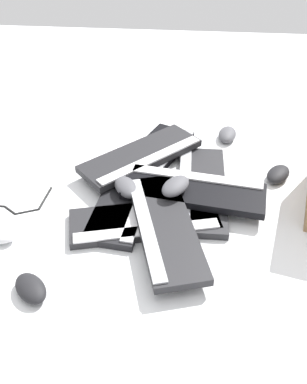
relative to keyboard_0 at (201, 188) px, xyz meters
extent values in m
plane|color=white|center=(-0.11, -0.03, -0.01)|extent=(3.20, 3.20, 0.00)
cube|color=#232326|center=(0.00, 0.00, 0.00)|extent=(0.15, 0.44, 0.02)
cube|color=#B2B5BA|center=(-0.05, 0.00, 0.01)|extent=(0.04, 0.42, 0.01)
cube|color=black|center=(-0.18, 0.16, 0.00)|extent=(0.31, 0.46, 0.02)
cube|color=#B2B5BA|center=(-0.13, 0.14, 0.01)|extent=(0.20, 0.40, 0.01)
cube|color=black|center=(-0.24, -0.06, 0.00)|extent=(0.20, 0.45, 0.02)
cube|color=silver|center=(-0.18, -0.07, 0.01)|extent=(0.08, 0.42, 0.01)
cube|color=#232326|center=(-0.17, -0.17, 0.00)|extent=(0.46, 0.25, 0.02)
cube|color=silver|center=(-0.15, -0.23, 0.01)|extent=(0.41, 0.14, 0.01)
cube|color=#232326|center=(-0.21, 0.13, 0.03)|extent=(0.42, 0.41, 0.02)
cube|color=silver|center=(-0.17, 0.09, 0.04)|extent=(0.33, 0.32, 0.01)
cube|color=#232326|center=(-0.10, -0.22, 0.03)|extent=(0.27, 0.46, 0.02)
cube|color=#B2B5BA|center=(-0.16, -0.24, 0.04)|extent=(0.15, 0.41, 0.01)
cube|color=black|center=(-0.02, -0.05, 0.03)|extent=(0.46, 0.21, 0.02)
cube|color=silver|center=(-0.02, 0.00, 0.04)|extent=(0.42, 0.10, 0.01)
ellipsoid|color=black|center=(0.26, 0.09, 0.01)|extent=(0.11, 0.13, 0.04)
ellipsoid|color=#4C4C51|center=(0.10, 0.34, 0.01)|extent=(0.08, 0.12, 0.04)
ellipsoid|color=#4C4C51|center=(-0.24, -0.06, 0.04)|extent=(0.11, 0.13, 0.04)
ellipsoid|color=black|center=(-0.42, -0.45, 0.01)|extent=(0.12, 0.13, 0.04)
ellipsoid|color=#4C4C51|center=(-0.08, -0.08, 0.07)|extent=(0.11, 0.13, 0.04)
cylinder|color=black|center=(-0.50, -0.08, -0.01)|extent=(0.02, 0.11, 0.01)
cylinder|color=black|center=(-0.53, -0.15, -0.01)|extent=(0.07, 0.03, 0.01)
cylinder|color=black|center=(-0.59, -0.15, -0.01)|extent=(0.05, 0.04, 0.01)
sphere|color=black|center=(-0.49, -0.03, -0.01)|extent=(0.01, 0.01, 0.01)
sphere|color=black|center=(-0.50, -0.14, -0.01)|extent=(0.01, 0.01, 0.01)
sphere|color=black|center=(-0.57, -0.16, -0.01)|extent=(0.01, 0.01, 0.01)
sphere|color=black|center=(-0.61, -0.13, -0.01)|extent=(0.01, 0.01, 0.01)
camera|label=1|loc=(-0.06, -1.10, 0.86)|focal=40.00mm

